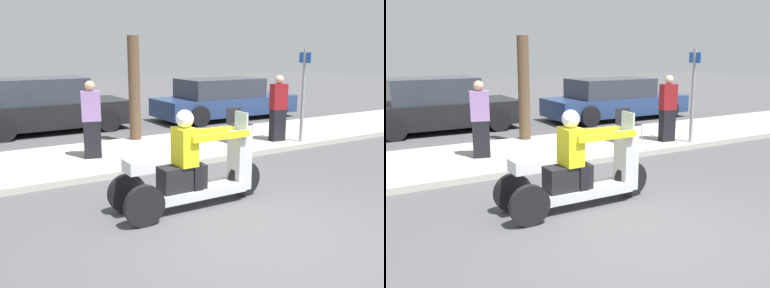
{
  "view_description": "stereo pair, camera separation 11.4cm",
  "coord_description": "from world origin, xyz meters",
  "views": [
    {
      "loc": [
        -3.39,
        -3.93,
        2.3
      ],
      "look_at": [
        -0.3,
        1.27,
        0.96
      ],
      "focal_mm": 40.0,
      "sensor_mm": 36.0,
      "label": 1
    },
    {
      "loc": [
        -3.3,
        -3.99,
        2.3
      ],
      "look_at": [
        -0.3,
        1.27,
        0.96
      ],
      "focal_mm": 40.0,
      "sensor_mm": 36.0,
      "label": 2
    }
  ],
  "objects": [
    {
      "name": "ground_plane",
      "position": [
        0.0,
        0.0,
        0.0
      ],
      "size": [
        60.0,
        60.0,
        0.0
      ],
      "primitive_type": "plane",
      "color": "#4C4C4F"
    },
    {
      "name": "sidewalk_strip",
      "position": [
        0.0,
        4.6,
        0.06
      ],
      "size": [
        28.0,
        2.8,
        0.12
      ],
      "color": "#B2ADA3",
      "rests_on": "ground"
    },
    {
      "name": "motorcycle_trike",
      "position": [
        -0.29,
        1.27,
        0.53
      ],
      "size": [
        2.45,
        0.71,
        1.47
      ],
      "color": "black",
      "rests_on": "ground"
    },
    {
      "name": "spectator_with_child",
      "position": [
        3.65,
        3.82,
        0.89
      ],
      "size": [
        0.4,
        0.27,
        1.59
      ],
      "color": "black",
      "rests_on": "sidewalk_strip"
    },
    {
      "name": "spectator_near_curb",
      "position": [
        -0.76,
        4.48,
        0.88
      ],
      "size": [
        0.42,
        0.31,
        1.58
      ],
      "color": "black",
      "rests_on": "sidewalk_strip"
    },
    {
      "name": "folding_chair_set_back",
      "position": [
        2.68,
        4.17,
        0.62
      ],
      "size": [
        0.51,
        0.51,
        0.82
      ],
      "color": "#A5A8AD",
      "rests_on": "sidewalk_strip"
    },
    {
      "name": "parked_car_lot_right",
      "position": [
        -0.73,
        8.62,
        0.72
      ],
      "size": [
        4.3,
        2.11,
        1.53
      ],
      "color": "black",
      "rests_on": "ground"
    },
    {
      "name": "parked_car_lot_left",
      "position": [
        4.9,
        7.91,
        0.65
      ],
      "size": [
        4.88,
        2.03,
        1.37
      ],
      "color": "navy",
      "rests_on": "ground"
    },
    {
      "name": "tree_trunk",
      "position": [
        0.74,
        5.77,
        1.38
      ],
      "size": [
        0.28,
        0.28,
        2.52
      ],
      "color": "brown",
      "rests_on": "sidewalk_strip"
    },
    {
      "name": "street_sign",
      "position": [
        4.08,
        3.45,
        1.32
      ],
      "size": [
        0.08,
        0.36,
        2.2
      ],
      "color": "gray",
      "rests_on": "sidewalk_strip"
    }
  ]
}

